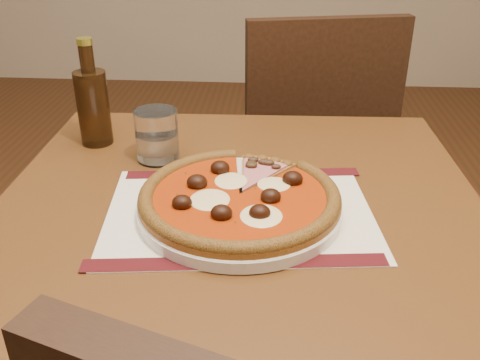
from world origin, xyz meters
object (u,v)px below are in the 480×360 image
table (239,253)px  water_glass (157,135)px  plate (240,207)px  bottle (93,104)px  chair_far (310,143)px  pizza (239,196)px

table → water_glass: bearing=137.4°
plate → water_glass: 0.25m
bottle → table: bearing=-35.8°
plate → bottle: bearing=140.4°
chair_far → plate: chair_far is taller
pizza → bottle: bottle is taller
table → bottle: 0.42m
pizza → water_glass: 0.25m
bottle → plate: bearing=-39.6°
water_glass → bottle: 0.16m
table → bottle: bottle is taller
plate → bottle: size_ratio=1.51×
pizza → plate: bearing=70.8°
table → chair_far: size_ratio=0.89×
chair_far → water_glass: bearing=49.1°
plate → table: bearing=95.4°
plate → chair_far: bearing=78.6°
pizza → bottle: 0.40m
table → plate: (0.00, -0.03, 0.11)m
water_glass → bottle: bottle is taller
plate → pizza: size_ratio=1.02×
pizza → bottle: (-0.31, 0.26, 0.05)m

